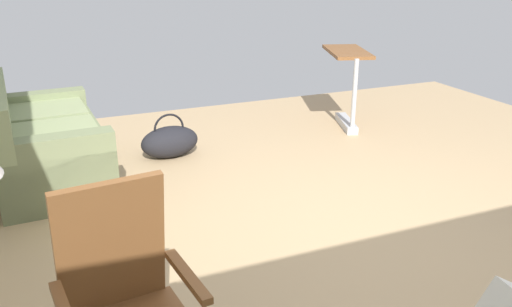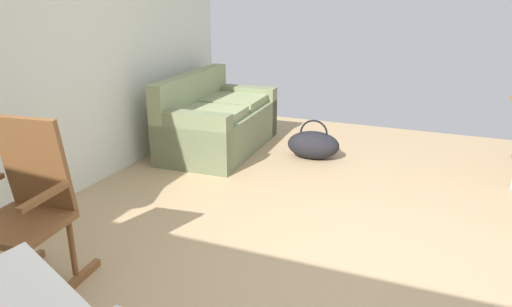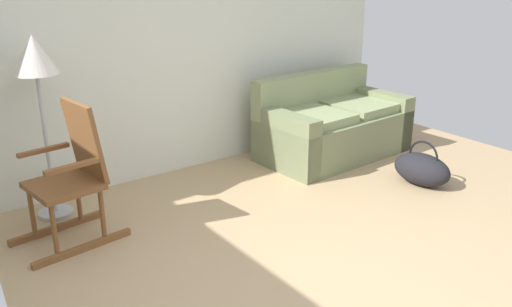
# 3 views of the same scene
# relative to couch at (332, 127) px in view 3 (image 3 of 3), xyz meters

# --- Properties ---
(ground_plane) EXTENTS (7.35, 7.35, 0.00)m
(ground_plane) POSITION_rel_couch_xyz_m (-2.00, -1.93, -0.31)
(ground_plane) COLOR tan
(back_wall) EXTENTS (6.08, 0.10, 2.70)m
(back_wall) POSITION_rel_couch_xyz_m (-2.00, 0.65, 1.04)
(back_wall) COLOR silver
(back_wall) RESTS_ON ground
(couch) EXTENTS (1.64, 0.92, 0.85)m
(couch) POSITION_rel_couch_xyz_m (0.00, 0.00, 0.00)
(couch) COLOR #737D57
(couch) RESTS_ON ground
(rocking_chair) EXTENTS (0.81, 0.56, 1.05)m
(rocking_chair) POSITION_rel_couch_xyz_m (-2.84, -0.21, 0.20)
(rocking_chair) COLOR brown
(rocking_chair) RESTS_ON ground
(floor_lamp) EXTENTS (0.34, 0.34, 1.48)m
(floor_lamp) POSITION_rel_couch_xyz_m (-2.86, 0.30, 0.92)
(floor_lamp) COLOR #B2B5BA
(floor_lamp) RESTS_ON ground
(duffel_bag) EXTENTS (0.38, 0.59, 0.43)m
(duffel_bag) POSITION_rel_couch_xyz_m (0.10, -1.10, -0.15)
(duffel_bag) COLOR black
(duffel_bag) RESTS_ON ground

